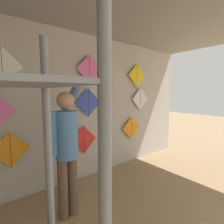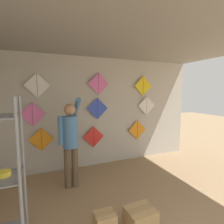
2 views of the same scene
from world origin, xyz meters
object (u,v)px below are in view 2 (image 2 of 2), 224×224
Objects in this scene: kite_1 at (94,137)px; kite_8 at (143,86)px; kite_6 at (37,85)px; kite_3 at (32,114)px; kite_5 at (147,106)px; shopkeeper at (70,138)px; kite_4 at (98,109)px; cardboard_box at (140,221)px; kite_0 at (41,139)px; kite_2 at (137,130)px; kite_7 at (99,84)px.

kite_8 is at bearing 0.00° from kite_1.
kite_3 is at bearing 180.00° from kite_6.
kite_5 is (3.01, 0.00, 0.10)m from kite_3.
shopkeeper is 3.29× the size of kite_1.
kite_5 reaches higher than kite_4.
kite_4 reaches higher than cardboard_box.
kite_0 is 1.52m from kite_4.
kite_8 is at bearing 0.00° from kite_0.
kite_1 is 1.00× the size of kite_5.
kite_3 is 3.01m from kite_5.
cardboard_box is at bearing -93.73° from kite_4.
kite_3 is 1.00× the size of kite_4.
kite_7 is at bearing 180.00° from kite_2.
kite_4 is 1.00× the size of kite_7.
kite_6 is 2.75m from kite_8.
kite_0 is 1.00× the size of kite_1.
kite_8 is (1.35, 0.00, 0.59)m from kite_4.
kite_4 is 1.00× the size of kite_5.
kite_1 is at bearing 180.00° from kite_8.
kite_8 reaches higher than kite_3.
shopkeeper is at bearing -158.30° from kite_2.
shopkeeper is 3.29× the size of kite_3.
kite_7 is at bearing 0.00° from kite_6.
kite_4 is at bearing 0.00° from kite_6.
kite_4 is 1.51m from kite_6.
kite_3 is at bearing 180.00° from kite_7.
kite_4 is 1.48m from kite_5.
kite_7 is (1.40, 0.00, 1.30)m from kite_0.
kite_6 is at bearing 180.00° from kite_2.
kite_6 reaches higher than shopkeeper.
cardboard_box is at bearing -122.32° from kite_8.
kite_1 is 1.83m from kite_6.
shopkeeper is at bearing -159.82° from kite_8.
kite_2 is at bearing 0.00° from kite_6.
kite_0 is at bearing 122.47° from shopkeeper.
kite_4 is (-1.18, 0.00, 0.65)m from kite_2.
kite_2 is at bearing 0.00° from kite_4.
kite_5 is (1.48, 0.00, 0.03)m from kite_4.
cardboard_box is 2.73m from kite_4.
kite_3 is 1.00× the size of kite_5.
kite_5 is (2.31, 0.80, 0.51)m from shopkeeper.
shopkeeper is 2.55m from kite_8.
kite_4 is at bearing 42.65° from shopkeeper.
kite_1 is at bearing 0.00° from kite_6.
kite_8 reaches higher than cardboard_box.
kite_2 reaches higher than kite_1.
kite_5 is at bearing 0.00° from kite_4.
kite_8 is (0.17, 0.00, 1.25)m from kite_2.
kite_0 is 1.00× the size of kite_8.
shopkeeper is at bearing -135.88° from kite_4.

